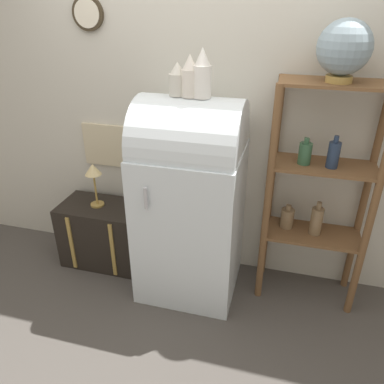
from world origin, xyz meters
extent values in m
plane|color=#4C4742|center=(0.00, 0.00, 0.00)|extent=(12.00, 12.00, 0.00)
cube|color=beige|center=(0.00, 0.58, 1.35)|extent=(7.00, 0.05, 2.70)
cylinder|color=#382D1E|center=(-0.83, 0.54, 1.96)|extent=(0.23, 0.03, 0.23)
cylinder|color=beige|center=(-0.83, 0.52, 1.96)|extent=(0.19, 0.01, 0.19)
cube|color=#C6B793|center=(-0.77, 0.54, 0.98)|extent=(0.46, 0.02, 0.35)
cube|color=silver|center=(0.00, 0.22, 0.57)|extent=(0.72, 0.67, 1.15)
cylinder|color=silver|center=(0.00, 0.22, 1.19)|extent=(0.70, 0.63, 0.63)
cylinder|color=#B7B7BC|center=(-0.20, -0.14, 0.93)|extent=(0.02, 0.02, 0.15)
cube|color=black|center=(-0.80, 0.31, 0.27)|extent=(0.67, 0.40, 0.54)
cube|color=#AD8942|center=(-0.98, 0.11, 0.27)|extent=(0.03, 0.01, 0.49)
cube|color=#AD8942|center=(-0.61, 0.11, 0.27)|extent=(0.03, 0.01, 0.49)
cylinder|color=brown|center=(0.54, 0.21, 0.81)|extent=(0.05, 0.05, 1.62)
cylinder|color=brown|center=(1.20, 0.21, 0.81)|extent=(0.05, 0.05, 1.62)
cylinder|color=brown|center=(0.54, 0.51, 0.81)|extent=(0.05, 0.05, 1.62)
cylinder|color=brown|center=(1.20, 0.51, 0.81)|extent=(0.05, 0.05, 1.62)
cube|color=brown|center=(0.87, 0.36, 0.53)|extent=(0.69, 0.32, 0.02)
cube|color=brown|center=(0.87, 0.36, 1.07)|extent=(0.69, 0.32, 0.02)
cube|color=brown|center=(0.87, 0.36, 1.61)|extent=(0.69, 0.32, 0.02)
cylinder|color=#335B3D|center=(0.75, 0.34, 1.15)|extent=(0.08, 0.08, 0.14)
cylinder|color=#335B3D|center=(0.75, 0.34, 1.24)|extent=(0.03, 0.03, 0.04)
cylinder|color=#7F6647|center=(0.89, 0.36, 0.64)|extent=(0.09, 0.09, 0.21)
cylinder|color=#7F6647|center=(0.89, 0.36, 0.77)|extent=(0.03, 0.03, 0.05)
cylinder|color=#23334C|center=(0.92, 0.33, 1.16)|extent=(0.08, 0.08, 0.17)
cylinder|color=#23334C|center=(0.92, 0.33, 1.27)|extent=(0.03, 0.03, 0.04)
cylinder|color=#7F6647|center=(0.69, 0.39, 0.61)|extent=(0.10, 0.10, 0.15)
cylinder|color=#7F6647|center=(0.69, 0.39, 0.70)|extent=(0.04, 0.04, 0.04)
cylinder|color=#AD8942|center=(0.87, 0.33, 1.64)|extent=(0.15, 0.15, 0.04)
sphere|color=#7F939E|center=(0.87, 0.33, 1.81)|extent=(0.31, 0.31, 0.31)
cylinder|color=beige|center=(-0.09, 0.23, 1.57)|extent=(0.11, 0.11, 0.13)
cone|color=beige|center=(-0.09, 0.23, 1.67)|extent=(0.09, 0.09, 0.07)
cylinder|color=silver|center=(0.00, 0.21, 1.59)|extent=(0.11, 0.11, 0.17)
cone|color=silver|center=(0.00, 0.21, 1.72)|extent=(0.09, 0.09, 0.09)
cylinder|color=white|center=(0.08, 0.21, 1.60)|extent=(0.11, 0.11, 0.19)
cone|color=white|center=(0.08, 0.21, 1.75)|extent=(0.09, 0.09, 0.10)
cylinder|color=#AD8942|center=(-0.82, 0.31, 0.55)|extent=(0.11, 0.11, 0.02)
cylinder|color=#AD8942|center=(-0.82, 0.31, 0.69)|extent=(0.02, 0.02, 0.26)
cone|color=#DBC184|center=(-0.82, 0.31, 0.87)|extent=(0.13, 0.13, 0.09)
camera|label=1|loc=(0.63, -2.06, 2.06)|focal=35.00mm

